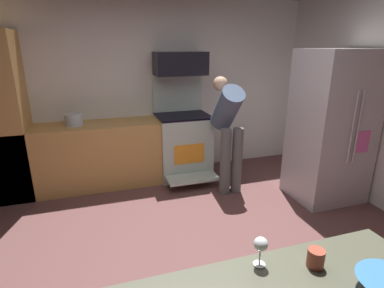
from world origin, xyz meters
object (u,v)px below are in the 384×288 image
object	(u,v)px
person_cook	(228,125)
mug_coffee	(316,258)
refrigerator	(331,127)
wine_glass_near	(261,245)
oven_range	(183,143)
microwave	(180,64)
stock_pot	(74,120)

from	to	relation	value
person_cook	mug_coffee	distance (m)	2.69
person_cook	mug_coffee	bearing A→B (deg)	-105.06
refrigerator	person_cook	world-z (taller)	refrigerator
refrigerator	wine_glass_near	distance (m)	2.83
wine_glass_near	mug_coffee	bearing A→B (deg)	-19.41
oven_range	refrigerator	size ratio (longest dim) A/B	0.80
refrigerator	person_cook	size ratio (longest dim) A/B	1.24
refrigerator	wine_glass_near	size ratio (longest dim) A/B	12.19
microwave	wine_glass_near	distance (m)	3.34
stock_pot	microwave	bearing A→B (deg)	3.05
microwave	mug_coffee	distance (m)	3.42
microwave	stock_pot	distance (m)	1.66
microwave	person_cook	xyz separation A→B (m)	(0.44, -0.73, -0.76)
microwave	person_cook	bearing A→B (deg)	-58.72
person_cook	oven_range	bearing A→B (deg)	124.83
oven_range	wine_glass_near	world-z (taller)	oven_range
stock_pot	refrigerator	bearing A→B (deg)	-22.17
mug_coffee	stock_pot	bearing A→B (deg)	110.97
oven_range	person_cook	size ratio (longest dim) A/B	0.99
wine_glass_near	oven_range	bearing A→B (deg)	80.82
refrigerator	mug_coffee	world-z (taller)	refrigerator
oven_range	refrigerator	world-z (taller)	refrigerator
refrigerator	wine_glass_near	bearing A→B (deg)	-137.57
oven_range	microwave	size ratio (longest dim) A/B	2.04
microwave	mug_coffee	world-z (taller)	microwave
microwave	refrigerator	size ratio (longest dim) A/B	0.39
refrigerator	person_cook	xyz separation A→B (m)	(-1.13, 0.60, -0.03)
wine_glass_near	stock_pot	bearing A→B (deg)	107.44
mug_coffee	stock_pot	xyz separation A→B (m)	(-1.24, 3.25, 0.03)
refrigerator	stock_pot	bearing A→B (deg)	157.83
oven_range	microwave	bearing A→B (deg)	90.00
oven_range	refrigerator	distance (m)	2.05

